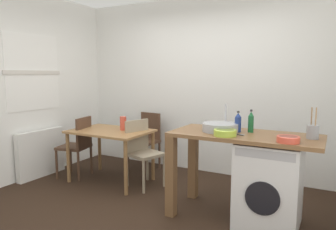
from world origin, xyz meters
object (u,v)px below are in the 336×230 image
bottle_tall_green (238,123)px  mixing_bowl (225,132)px  chair_opposite (142,149)px  vase (123,123)px  chair_spare_by_wall (147,137)px  bottle_squat_brown (251,122)px  washing_machine (269,184)px  utensil_crock (313,132)px  dining_table (111,137)px  colander (288,139)px  chair_person_seat (78,143)px

bottle_tall_green → mixing_bowl: bottle_tall_green is taller
chair_opposite → vase: (-0.33, 0.03, 0.33)m
chair_spare_by_wall → bottle_squat_brown: 2.18m
bottle_squat_brown → washing_machine: bearing=-25.5°
washing_machine → utensil_crock: size_ratio=2.87×
washing_machine → mixing_bowl: bearing=-154.0°
washing_machine → mixing_bowl: size_ratio=3.84×
dining_table → washing_machine: size_ratio=1.28×
mixing_bowl → utensil_crock: bearing=17.9°
mixing_bowl → bottle_tall_green: bearing=78.5°
vase → colander: bearing=-14.7°
washing_machine → colander: colander is taller
chair_spare_by_wall → bottle_tall_green: size_ratio=4.05×
chair_opposite → chair_spare_by_wall: 0.79m
utensil_crock → colander: bearing=-123.7°
bottle_tall_green → mixing_bowl: 0.27m
chair_opposite → bottle_tall_green: size_ratio=4.05×
chair_person_seat → chair_spare_by_wall: 1.08m
chair_spare_by_wall → colander: colander is taller
bottle_squat_brown → chair_opposite: bearing=170.9°
chair_spare_by_wall → bottle_tall_green: bearing=158.1°
chair_person_seat → mixing_bowl: mixing_bowl is taller
washing_machine → colander: size_ratio=4.30×
chair_opposite → utensil_crock: 2.20m
bottle_tall_green → vase: bottle_tall_green is taller
chair_person_seat → washing_machine: 2.79m
dining_table → utensil_crock: 2.64m
chair_opposite → bottle_squat_brown: bottle_squat_brown is taller
dining_table → washing_machine: 2.26m
chair_spare_by_wall → mixing_bowl: size_ratio=4.01×
dining_table → colander: size_ratio=5.50×
chair_person_seat → chair_opposite: size_ratio=1.00×
mixing_bowl → colander: bearing=-1.9°
dining_table → bottle_tall_green: bottle_tall_green is taller
chair_person_seat → bottle_squat_brown: (2.56, -0.09, 0.52)m
chair_person_seat → chair_opposite: same height
bottle_tall_green → vase: 1.77m
chair_spare_by_wall → washing_machine: 2.37m
dining_table → vase: (0.15, 0.10, 0.19)m
bottle_tall_green → utensil_crock: 0.72m
dining_table → vase: vase is taller
chair_spare_by_wall → washing_machine: bearing=161.0°
chair_spare_by_wall → utensil_crock: bearing=165.4°
colander → vase: colander is taller
chair_person_seat → chair_opposite: (1.03, 0.16, 0.00)m
chair_opposite → vase: 0.47m
chair_opposite → mixing_bowl: mixing_bowl is taller
chair_spare_by_wall → utensil_crock: utensil_crock is taller
chair_opposite → bottle_tall_green: bottle_tall_green is taller
vase → washing_machine: bearing=-10.3°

